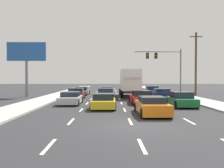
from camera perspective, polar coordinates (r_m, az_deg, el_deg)
name	(u,v)px	position (r m, az deg, el deg)	size (l,w,h in m)	color
ground_plane	(117,94)	(37.59, 1.21, -2.42)	(140.00, 140.00, 0.00)	#2B2B2D
sidewalk_right	(181,96)	(33.98, 15.97, -2.76)	(3.10, 80.00, 0.14)	#B2AFA8
sidewalk_left	(56,96)	(33.39, -13.27, -2.82)	(3.10, 80.00, 0.14)	#B2AFA8
lane_markings	(119,97)	(31.34, 1.57, -3.17)	(6.94, 57.00, 0.01)	silver
car_tan	(82,91)	(36.26, -7.17, -1.70)	(2.03, 4.49, 1.23)	tan
car_maroon	(76,94)	(29.44, -8.52, -2.32)	(2.03, 4.14, 1.30)	maroon
car_silver	(71,98)	(23.30, -9.79, -3.41)	(2.01, 4.12, 1.19)	#B7BABF
car_black	(107,92)	(34.77, -1.28, -1.81)	(2.06, 4.67, 1.24)	black
car_white	(106,95)	(26.95, -1.51, -2.61)	(1.98, 4.20, 1.37)	white
car_yellow	(104,102)	(19.83, -2.00, -4.20)	(2.00, 4.12, 1.24)	yellow
box_truck	(130,81)	(32.25, 4.20, 0.63)	(2.56, 8.05, 3.62)	white
car_red	(141,97)	(23.73, 6.82, -3.19)	(1.98, 4.39, 1.32)	red
car_orange	(152,106)	(16.72, 9.38, -5.19)	(2.00, 4.52, 1.24)	orange
car_blue	(152,91)	(35.86, 9.40, -1.67)	(1.91, 4.42, 1.34)	#1E389E
car_navy	(161,94)	(29.71, 11.65, -2.33)	(2.01, 4.12, 1.24)	#141E4C
car_green	(181,100)	(21.99, 16.17, -3.62)	(1.94, 4.02, 1.30)	#196B38
traffic_signal_mast	(162,60)	(40.50, 11.79, 5.61)	(7.77, 0.69, 7.33)	#595B56
utility_pole_mid	(196,63)	(36.71, 19.30, 4.71)	(1.80, 0.28, 9.08)	brown
roadside_billboard	(27,57)	(34.50, -19.66, 6.11)	(5.23, 0.36, 7.34)	slate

